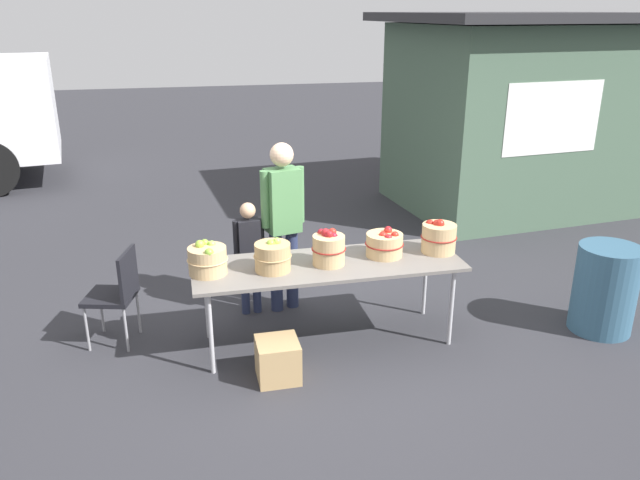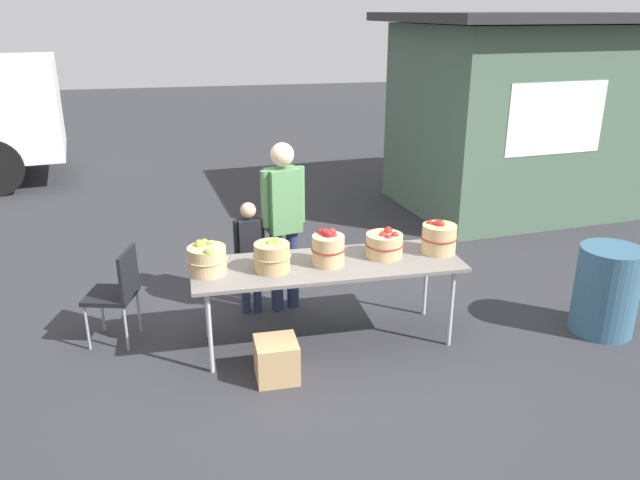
% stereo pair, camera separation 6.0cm
% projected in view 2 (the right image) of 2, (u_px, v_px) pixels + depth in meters
% --- Properties ---
extents(ground_plane, '(40.00, 40.00, 0.00)m').
position_uv_depth(ground_plane, '(327.00, 340.00, 5.54)').
color(ground_plane, '#2D2D33').
extents(market_table, '(2.30, 0.76, 0.75)m').
position_uv_depth(market_table, '(327.00, 267.00, 5.29)').
color(market_table, slate).
rests_on(market_table, ground).
extents(apple_basket_green_0, '(0.33, 0.33, 0.28)m').
position_uv_depth(apple_basket_green_0, '(207.00, 259.00, 5.04)').
color(apple_basket_green_0, tan).
rests_on(apple_basket_green_0, market_table).
extents(apple_basket_green_1, '(0.32, 0.32, 0.28)m').
position_uv_depth(apple_basket_green_1, '(272.00, 256.00, 5.09)').
color(apple_basket_green_1, tan).
rests_on(apple_basket_green_1, market_table).
extents(apple_basket_red_0, '(0.29, 0.29, 0.31)m').
position_uv_depth(apple_basket_red_0, '(328.00, 248.00, 5.20)').
color(apple_basket_red_0, tan).
rests_on(apple_basket_red_0, market_table).
extents(apple_basket_red_1, '(0.34, 0.34, 0.25)m').
position_uv_depth(apple_basket_red_1, '(384.00, 244.00, 5.39)').
color(apple_basket_red_1, tan).
rests_on(apple_basket_red_1, market_table).
extents(apple_basket_red_2, '(0.32, 0.32, 0.31)m').
position_uv_depth(apple_basket_red_2, '(439.00, 238.00, 5.46)').
color(apple_basket_red_2, tan).
rests_on(apple_basket_red_2, market_table).
extents(vendor_adult, '(0.43, 0.29, 1.65)m').
position_uv_depth(vendor_adult, '(283.00, 214.00, 5.81)').
color(vendor_adult, '#262D4C').
rests_on(vendor_adult, ground).
extents(child_customer, '(0.29, 0.16, 1.12)m').
position_uv_depth(child_customer, '(250.00, 249.00, 5.83)').
color(child_customer, '#262D4C').
rests_on(child_customer, ground).
extents(food_kiosk, '(3.76, 3.23, 2.74)m').
position_uv_depth(food_kiosk, '(515.00, 113.00, 8.89)').
color(food_kiosk, '#47604C').
rests_on(food_kiosk, ground).
extents(folding_chair, '(0.49, 0.49, 0.86)m').
position_uv_depth(folding_chair, '(118.00, 289.00, 5.36)').
color(folding_chair, black).
rests_on(folding_chair, ground).
extents(trash_barrel, '(0.55, 0.55, 0.81)m').
position_uv_depth(trash_barrel, '(606.00, 290.00, 5.57)').
color(trash_barrel, '#335972').
rests_on(trash_barrel, ground).
extents(produce_crate, '(0.33, 0.33, 0.33)m').
position_uv_depth(produce_crate, '(277.00, 360.00, 4.92)').
color(produce_crate, tan).
rests_on(produce_crate, ground).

